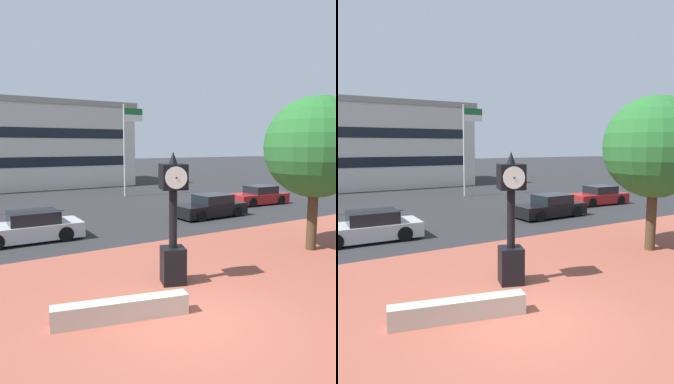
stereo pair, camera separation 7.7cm
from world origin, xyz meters
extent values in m
plane|color=#262628|center=(0.00, 0.00, 0.00)|extent=(200.00, 200.00, 0.00)
cube|color=brown|center=(0.00, 1.36, 0.00)|extent=(44.00, 10.71, 0.01)
cube|color=#ADA393|center=(-1.37, 0.86, 0.25)|extent=(3.21, 1.12, 0.50)
cube|color=black|center=(0.90, 2.25, 0.54)|extent=(0.86, 0.86, 1.09)
cylinder|color=black|center=(0.90, 2.25, 1.95)|extent=(0.24, 0.24, 1.72)
cube|color=black|center=(0.90, 2.25, 3.17)|extent=(0.92, 0.92, 0.73)
cylinder|color=silver|center=(1.02, 2.61, 3.17)|extent=(0.60, 0.23, 0.62)
sphere|color=black|center=(1.03, 2.63, 3.17)|extent=(0.05, 0.05, 0.05)
cylinder|color=silver|center=(0.78, 1.90, 3.17)|extent=(0.60, 0.23, 0.62)
sphere|color=black|center=(0.77, 1.88, 3.17)|extent=(0.05, 0.05, 0.05)
cone|color=black|center=(0.90, 2.25, 3.71)|extent=(0.25, 0.25, 0.36)
cylinder|color=#42301E|center=(7.45, 2.52, 1.28)|extent=(0.38, 0.38, 2.55)
sphere|color=#236028|center=(7.45, 2.52, 4.00)|extent=(3.87, 3.87, 3.87)
sphere|color=#236028|center=(8.41, 3.10, 3.61)|extent=(2.51, 2.51, 2.51)
cube|color=#B7BABF|center=(-1.79, 9.58, 0.44)|extent=(4.42, 1.90, 0.64)
cube|color=black|center=(-1.58, 9.57, 1.00)|extent=(2.05, 1.60, 0.56)
cylinder|color=black|center=(-0.45, 8.70, 0.32)|extent=(0.64, 0.23, 0.64)
cylinder|color=black|center=(-0.42, 10.40, 0.32)|extent=(0.64, 0.23, 0.64)
cube|color=black|center=(8.20, 10.00, 0.44)|extent=(4.25, 1.98, 0.64)
cube|color=black|center=(8.41, 10.00, 1.00)|extent=(1.98, 1.65, 0.56)
cylinder|color=black|center=(6.93, 9.09, 0.32)|extent=(0.65, 0.24, 0.64)
cylinder|color=black|center=(6.87, 10.82, 0.32)|extent=(0.65, 0.24, 0.64)
cylinder|color=black|center=(9.53, 9.18, 0.32)|extent=(0.65, 0.24, 0.64)
cylinder|color=black|center=(9.47, 10.90, 0.32)|extent=(0.65, 0.24, 0.64)
cube|color=maroon|center=(13.93, 11.96, 0.44)|extent=(4.16, 2.10, 0.64)
cube|color=black|center=(14.13, 11.94, 1.00)|extent=(1.96, 1.72, 0.56)
cylinder|color=black|center=(12.62, 11.15, 0.32)|extent=(0.65, 0.26, 0.64)
cylinder|color=black|center=(12.72, 12.90, 0.32)|extent=(0.65, 0.26, 0.64)
cylinder|color=black|center=(15.14, 11.01, 0.32)|extent=(0.65, 0.26, 0.64)
cylinder|color=black|center=(15.24, 12.76, 0.32)|extent=(0.65, 0.26, 0.64)
cylinder|color=silver|center=(7.61, 20.38, 3.57)|extent=(0.12, 0.12, 7.14)
sphere|color=gold|center=(7.61, 20.38, 7.20)|extent=(0.14, 0.14, 0.14)
cube|color=#19662D|center=(8.46, 20.38, 6.74)|extent=(1.58, 0.02, 0.50)
cube|color=white|center=(8.46, 20.38, 6.23)|extent=(1.58, 0.02, 0.50)
camera|label=1|loc=(-4.70, -6.75, 4.05)|focal=34.76mm
camera|label=2|loc=(-4.64, -6.79, 4.05)|focal=34.76mm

